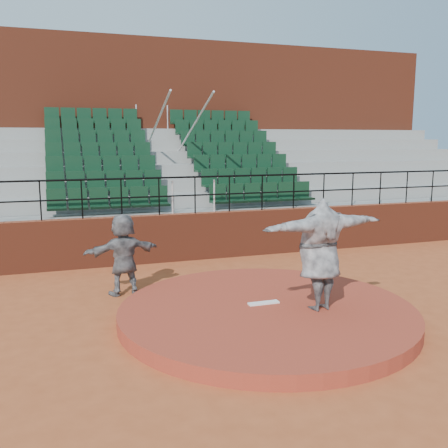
{
  "coord_description": "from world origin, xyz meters",
  "views": [
    {
      "loc": [
        -3.59,
        -8.18,
        3.33
      ],
      "look_at": [
        0.0,
        2.5,
        1.4
      ],
      "focal_mm": 40.0,
      "sensor_mm": 36.0,
      "label": 1
    }
  ],
  "objects": [
    {
      "name": "fielder",
      "position": [
        -2.31,
        2.41,
        0.89
      ],
      "size": [
        1.71,
        0.81,
        1.77
      ],
      "primitive_type": "imported",
      "rotation": [
        0.0,
        0.0,
        3.32
      ],
      "color": "black",
      "rests_on": "ground"
    },
    {
      "name": "boundary_wall",
      "position": [
        0.0,
        5.0,
        0.65
      ],
      "size": [
        24.0,
        0.3,
        1.3
      ],
      "primitive_type": "cube",
      "color": "maroon",
      "rests_on": "ground"
    },
    {
      "name": "ground",
      "position": [
        0.0,
        0.0,
        0.0
      ],
      "size": [
        90.0,
        90.0,
        0.0
      ],
      "primitive_type": "plane",
      "color": "#A74C25",
      "rests_on": "ground"
    },
    {
      "name": "press_box_facade",
      "position": [
        0.0,
        12.6,
        3.55
      ],
      "size": [
        24.0,
        3.0,
        7.1
      ],
      "primitive_type": "cube",
      "color": "maroon",
      "rests_on": "ground"
    },
    {
      "name": "seating_deck",
      "position": [
        0.0,
        8.65,
        1.44
      ],
      "size": [
        24.0,
        5.97,
        4.63
      ],
      "color": "gray",
      "rests_on": "ground"
    },
    {
      "name": "pitchers_mound",
      "position": [
        0.0,
        0.0,
        0.12
      ],
      "size": [
        5.5,
        5.5,
        0.25
      ],
      "primitive_type": "cylinder",
      "color": "#9A3522",
      "rests_on": "ground"
    },
    {
      "name": "pitcher",
      "position": [
        0.84,
        -0.42,
        1.27
      ],
      "size": [
        2.58,
        1.01,
        2.04
      ],
      "primitive_type": "imported",
      "rotation": [
        0.0,
        0.0,
        3.28
      ],
      "color": "black",
      "rests_on": "pitchers_mound"
    },
    {
      "name": "wall_railing",
      "position": [
        0.0,
        5.0,
        2.03
      ],
      "size": [
        24.04,
        0.05,
        1.03
      ],
      "color": "black",
      "rests_on": "boundary_wall"
    },
    {
      "name": "pitching_rubber",
      "position": [
        0.0,
        0.15,
        0.27
      ],
      "size": [
        0.6,
        0.15,
        0.03
      ],
      "primitive_type": "cube",
      "color": "white",
      "rests_on": "pitchers_mound"
    }
  ]
}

